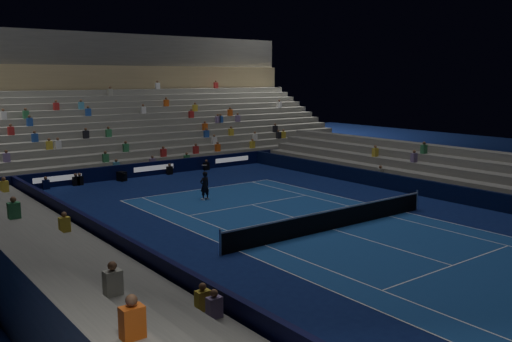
{
  "coord_description": "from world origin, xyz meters",
  "views": [
    {
      "loc": [
        -18.18,
        -17.8,
        7.12
      ],
      "look_at": [
        0.0,
        6.0,
        2.0
      ],
      "focal_mm": 38.54,
      "sensor_mm": 36.0,
      "label": 1
    }
  ],
  "objects": [
    {
      "name": "tennis_net",
      "position": [
        0.0,
        0.0,
        0.5
      ],
      "size": [
        12.9,
        0.1,
        1.1
      ],
      "color": "#B2B2B7",
      "rests_on": "ground"
    },
    {
      "name": "ground",
      "position": [
        0.0,
        0.0,
        0.0
      ],
      "size": [
        90.0,
        90.0,
        0.0
      ],
      "primitive_type": "plane",
      "color": "#0C184C",
      "rests_on": "ground"
    },
    {
      "name": "broadcast_camera",
      "position": [
        -2.8,
        17.71,
        0.33
      ],
      "size": [
        0.65,
        1.02,
        0.64
      ],
      "color": "black",
      "rests_on": "ground"
    },
    {
      "name": "grandstand_east",
      "position": [
        13.17,
        0.0,
        0.92
      ],
      "size": [
        5.0,
        37.0,
        2.5
      ],
      "color": "slate",
      "rests_on": "ground"
    },
    {
      "name": "court_surface",
      "position": [
        0.0,
        0.0,
        0.01
      ],
      "size": [
        10.97,
        23.77,
        0.01
      ],
      "primitive_type": "cube",
      "color": "navy",
      "rests_on": "ground"
    },
    {
      "name": "tennis_player",
      "position": [
        -1.4,
        9.12,
        0.85
      ],
      "size": [
        0.64,
        0.44,
        1.69
      ],
      "primitive_type": "imported",
      "rotation": [
        0.0,
        0.0,
        3.2
      ],
      "color": "black",
      "rests_on": "ground"
    },
    {
      "name": "grandstand_main",
      "position": [
        0.0,
        27.9,
        3.38
      ],
      "size": [
        44.0,
        15.2,
        11.2
      ],
      "color": "slate",
      "rests_on": "ground"
    },
    {
      "name": "sponsor_barrier_east",
      "position": [
        9.7,
        0.0,
        0.5
      ],
      "size": [
        0.25,
        37.0,
        1.0
      ],
      "primitive_type": "cube",
      "color": "black",
      "rests_on": "ground"
    },
    {
      "name": "sponsor_barrier_west",
      "position": [
        -9.7,
        0.0,
        0.5
      ],
      "size": [
        0.25,
        37.0,
        1.0
      ],
      "primitive_type": "cube",
      "color": "black",
      "rests_on": "ground"
    },
    {
      "name": "sponsor_barrier_far",
      "position": [
        0.0,
        18.5,
        0.5
      ],
      "size": [
        44.0,
        0.25,
        1.0
      ],
      "primitive_type": "cube",
      "color": "black",
      "rests_on": "ground"
    },
    {
      "name": "grandstand_west",
      "position": [
        -13.17,
        0.0,
        0.92
      ],
      "size": [
        5.0,
        37.0,
        2.5
      ],
      "color": "slate",
      "rests_on": "ground"
    }
  ]
}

